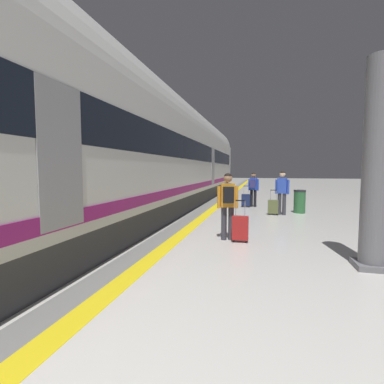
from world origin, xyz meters
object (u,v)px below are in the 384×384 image
Objects in this scene: suitcase_near at (246,200)px; suitcase_mid at (240,228)px; passenger_far at (282,190)px; high_speed_train at (135,146)px; passenger_near at (253,187)px; platform_pillar at (376,169)px; passenger_mid at (228,201)px; suitcase_far at (273,207)px; waste_bin at (300,201)px.

suitcase_near is 0.97× the size of suitcase_mid.
passenger_far is (1.44, -1.96, 0.64)m from suitcase_near.
suitcase_near is 0.59× the size of passenger_far.
passenger_near is (3.78, 4.43, -1.57)m from high_speed_train.
passenger_near is at bearing 117.82° from passenger_far.
high_speed_train is 6.04m from passenger_near.
high_speed_train is 10.09× the size of platform_pillar.
passenger_mid reaches higher than suitcase_mid.
suitcase_mid is 1.05× the size of suitcase_far.
suitcase_far is at bearing 78.45° from suitcase_mid.
passenger_far is 1.82× the size of waste_bin.
suitcase_mid is at bearing -22.26° from passenger_mid.
suitcase_near is at bearing 118.52° from suitcase_far.
platform_pillar is at bearing -28.05° from passenger_mid.
suitcase_mid reaches higher than waste_bin.
suitcase_near is (-0.32, -0.17, -0.61)m from passenger_near.
waste_bin is at bearing 35.70° from suitcase_far.
passenger_mid is 4.51m from suitcase_far.
high_speed_train is 21.96× the size of passenger_far.
suitcase_far is (4.59, 2.20, -2.19)m from high_speed_train.
passenger_far is (1.22, 4.52, 0.62)m from suitcase_mid.
passenger_near is 6.68m from suitcase_mid.
passenger_far reaches higher than suitcase_near.
passenger_far is at bearing -53.73° from suitcase_near.
passenger_near is 2.41m from waste_bin.
waste_bin is at bearing 27.66° from high_speed_train.
passenger_near is 0.44× the size of platform_pillar.
suitcase_mid is 0.28× the size of platform_pillar.
passenger_near reaches higher than suitcase_near.
passenger_mid is at bearing 157.74° from suitcase_mid.
passenger_mid is at bearing -31.79° from high_speed_train.
suitcase_far is (1.12, -2.06, -0.01)m from suitcase_near.
passenger_mid reaches higher than suitcase_near.
suitcase_far reaches higher than waste_bin.
passenger_far is (1.12, -2.13, 0.03)m from passenger_near.
passenger_far is (4.91, 2.30, -1.55)m from high_speed_train.
high_speed_train reaches higher than suitcase_near.
waste_bin is at bearing 69.45° from suitcase_mid.
passenger_far reaches higher than passenger_near.
high_speed_train is 37.04× the size of suitcase_near.
waste_bin is (1.84, -1.49, -0.48)m from passenger_near.
passenger_near is 0.95× the size of passenger_far.
passenger_near is 6.53m from passenger_mid.
passenger_near is 2.45m from suitcase_far.
platform_pillar is at bearing -74.10° from passenger_near.
suitcase_mid is 3.03m from platform_pillar.
high_speed_train is 4.81m from suitcase_mid.
platform_pillar is (2.36, -1.30, 1.39)m from suitcase_mid.
suitcase_mid is 5.51m from waste_bin.
passenger_near is at bearing 49.52° from high_speed_train.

